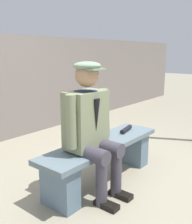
{
  "coord_description": "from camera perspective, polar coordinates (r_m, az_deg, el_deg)",
  "views": [
    {
      "loc": [
        2.13,
        1.65,
        1.41
      ],
      "look_at": [
        0.1,
        0.0,
        0.81
      ],
      "focal_mm": 42.19,
      "sensor_mm": 36.0,
      "label": 1
    }
  ],
  "objects": [
    {
      "name": "ground_plane",
      "position": [
        3.04,
        1.29,
        -14.68
      ],
      "size": [
        30.0,
        30.0,
        0.0
      ],
      "primitive_type": "plane",
      "color": "gray"
    },
    {
      "name": "seated_man",
      "position": [
        2.54,
        -1.16,
        -2.46
      ],
      "size": [
        0.59,
        0.6,
        1.32
      ],
      "color": "gray",
      "rests_on": "ground"
    },
    {
      "name": "bench",
      "position": [
        2.91,
        1.32,
        -9.52
      ],
      "size": [
        1.61,
        0.43,
        0.46
      ],
      "color": "slate",
      "rests_on": "ground"
    },
    {
      "name": "rolled_magazine",
      "position": [
        3.23,
        6.54,
        -3.73
      ],
      "size": [
        0.28,
        0.11,
        0.05
      ],
      "primitive_type": "cylinder",
      "rotation": [
        0.0,
        1.57,
        0.2
      ],
      "color": "black",
      "rests_on": "bench"
    }
  ]
}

